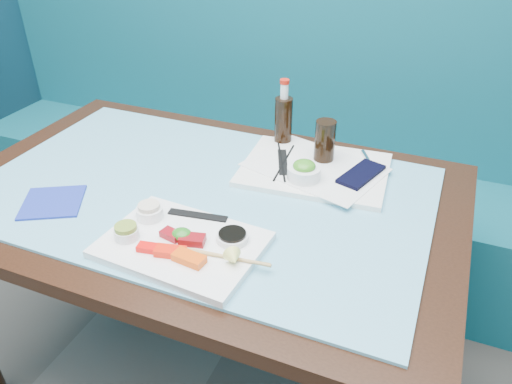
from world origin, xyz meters
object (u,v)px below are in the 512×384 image
at_px(serving_tray, 315,170).
at_px(cola_glass, 325,141).
at_px(dining_table, 203,217).
at_px(blue_napkin, 53,202).
at_px(booth_bench, 294,171).
at_px(sashimi_plate, 182,245).
at_px(cola_bottle_body, 283,122).
at_px(seaweed_bowl, 304,173).

relative_size(serving_tray, cola_glass, 3.35).
bearing_deg(dining_table, blue_napkin, -147.80).
relative_size(dining_table, serving_tray, 3.39).
bearing_deg(serving_tray, cola_glass, 75.28).
xyz_separation_m(booth_bench, sashimi_plate, (0.08, -1.08, 0.39)).
xyz_separation_m(booth_bench, blue_napkin, (-0.33, -1.05, 0.39)).
distance_m(sashimi_plate, cola_glass, 0.55).
xyz_separation_m(sashimi_plate, cola_glass, (0.19, 0.51, 0.07)).
bearing_deg(cola_glass, dining_table, -134.91).
distance_m(cola_bottle_body, blue_napkin, 0.71).
bearing_deg(cola_bottle_body, cola_glass, -25.05).
distance_m(dining_table, sashimi_plate, 0.27).
height_order(booth_bench, cola_bottle_body, booth_bench).
relative_size(cola_glass, blue_napkin, 0.82).
bearing_deg(blue_napkin, dining_table, 32.20).
bearing_deg(seaweed_bowl, blue_napkin, -149.01).
height_order(dining_table, seaweed_bowl, seaweed_bowl).
distance_m(seaweed_bowl, cola_bottle_body, 0.25).
xyz_separation_m(cola_glass, blue_napkin, (-0.60, -0.48, -0.07)).
distance_m(cola_glass, blue_napkin, 0.77).
bearing_deg(serving_tray, cola_bottle_body, 134.25).
relative_size(seaweed_bowl, blue_napkin, 0.62).
xyz_separation_m(dining_table, cola_bottle_body, (0.11, 0.34, 0.17)).
distance_m(serving_tray, cola_bottle_body, 0.21).
relative_size(sashimi_plate, seaweed_bowl, 3.85).
xyz_separation_m(dining_table, blue_napkin, (-0.33, -0.21, 0.09)).
bearing_deg(cola_bottle_body, blue_napkin, -128.94).
relative_size(cola_bottle_body, blue_napkin, 1.05).
bearing_deg(blue_napkin, serving_tray, 35.67).
height_order(serving_tray, blue_napkin, serving_tray).
bearing_deg(sashimi_plate, blue_napkin, 178.98).
height_order(booth_bench, serving_tray, booth_bench).
height_order(sashimi_plate, blue_napkin, sashimi_plate).
distance_m(booth_bench, cola_glass, 0.78).
distance_m(booth_bench, blue_napkin, 1.16).
relative_size(booth_bench, dining_table, 2.14).
relative_size(cola_glass, cola_bottle_body, 0.78).
bearing_deg(booth_bench, sashimi_plate, -85.80).
xyz_separation_m(cola_bottle_body, blue_napkin, (-0.44, -0.55, -0.08)).
distance_m(booth_bench, sashimi_plate, 1.15).
distance_m(dining_table, serving_tray, 0.35).
bearing_deg(sashimi_plate, booth_bench, 97.87).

